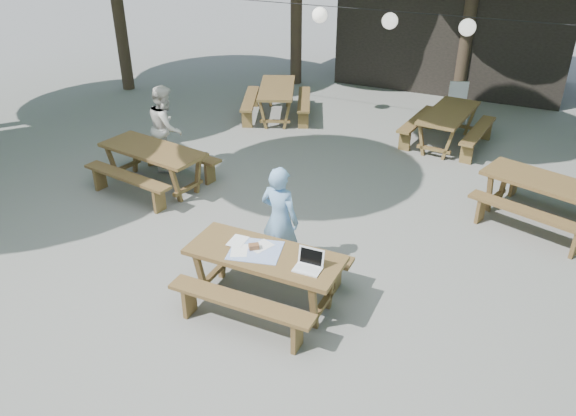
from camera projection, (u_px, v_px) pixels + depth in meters
The scene contains 13 objects.
ground at pixel (273, 264), 8.18m from camera, with size 80.00×80.00×0.00m, color #60605B.
pavilion at pixel (456, 32), 15.63m from camera, with size 6.00×3.00×2.80m, color black.
main_picnic_table at pixel (265, 276), 7.25m from camera, with size 2.00×1.58×0.75m.
picnic_table_nw at pixel (154, 167), 10.21m from camera, with size 2.12×1.85×0.75m.
picnic_table_ne at pixel (544, 201), 9.04m from camera, with size 2.29×2.09×0.75m.
picnic_table_far_w at pixel (277, 101), 13.48m from camera, with size 2.19×2.36×0.75m.
picnic_table_far_e at pixel (447, 128), 11.95m from camera, with size 1.77×2.07×0.75m.
woman at pixel (280, 219), 7.74m from camera, with size 0.58×0.38×1.58m, color #79AADD.
second_person at pixel (166, 127), 10.77m from camera, with size 0.79×0.62×1.63m, color silver.
plastic_chair at pixel (457, 110), 13.31m from camera, with size 0.57×0.57×0.90m.
laptop at pixel (309, 264), 6.77m from camera, with size 0.34×0.27×0.24m.
tabletop_clutter at pixel (254, 249), 7.13m from camera, with size 0.80×0.69×0.08m.
paper_lanterns at pixel (390, 21), 11.83m from camera, with size 9.00×0.34×0.38m.
Camera 1 is at (3.06, -6.03, 4.68)m, focal length 35.00 mm.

